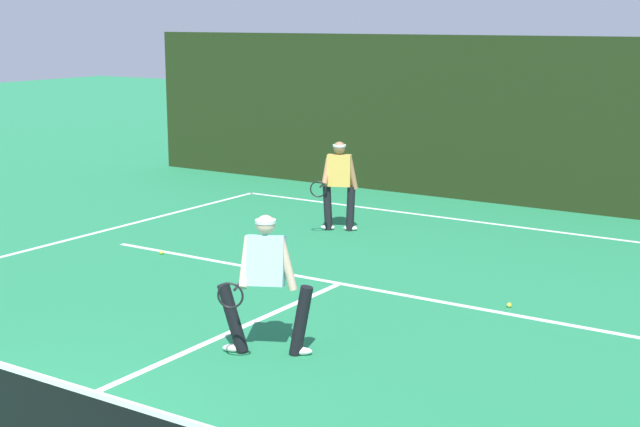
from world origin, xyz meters
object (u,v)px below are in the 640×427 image
object	(u,v)px
player_far	(339,182)
tennis_ball_extra	(509,305)
tennis_ball	(162,253)
player_near	(266,278)

from	to	relation	value
player_far	tennis_ball_extra	xyz separation A→B (m)	(4.36, -2.66, -0.86)
tennis_ball	tennis_ball_extra	xyz separation A→B (m)	(5.85, 0.43, 0.00)
tennis_ball_extra	player_near	bearing A→B (deg)	-118.01
player_near	player_far	world-z (taller)	player_near
tennis_ball	tennis_ball_extra	bearing A→B (deg)	4.22
tennis_ball	tennis_ball_extra	world-z (taller)	same
player_near	player_far	xyz separation A→B (m)	(-2.67, 5.84, -0.00)
player_far	tennis_ball_extra	bearing A→B (deg)	125.20
tennis_ball_extra	tennis_ball	bearing A→B (deg)	-175.78
player_far	tennis_ball	distance (m)	3.54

